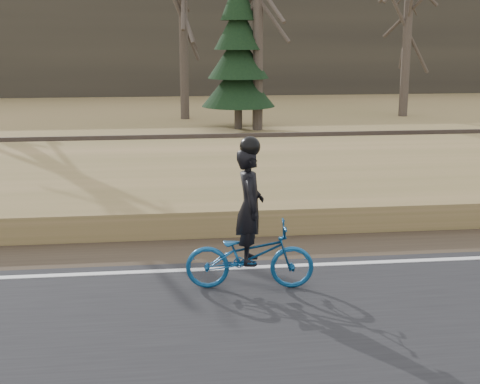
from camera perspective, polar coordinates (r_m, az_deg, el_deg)
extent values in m
cube|color=#9C7C4F|center=(14.65, 18.41, 0.51)|extent=(120.00, 5.00, 0.44)
cube|color=slate|center=(18.08, 13.35, 3.18)|extent=(120.00, 3.00, 0.45)
cube|color=black|center=(18.03, 13.40, 4.10)|extent=(120.00, 2.40, 0.14)
cube|color=brown|center=(17.35, 14.24, 4.19)|extent=(120.00, 0.07, 0.15)
cube|color=brown|center=(18.68, 12.67, 4.90)|extent=(120.00, 0.07, 0.15)
cube|color=#383328|center=(39.20, 2.29, 12.87)|extent=(120.00, 4.00, 6.00)
imported|color=navy|center=(8.69, 0.83, -5.45)|extent=(1.72, 0.76, 0.87)
imported|color=black|center=(8.50, 0.85, -1.23)|extent=(0.42, 0.58, 1.50)
sphere|color=black|center=(8.34, 0.86, 3.89)|extent=(0.26, 0.26, 0.26)
cylinder|color=#50453B|center=(26.78, -4.88, 15.12)|extent=(0.36, 0.36, 8.32)
cylinder|color=#50453B|center=(23.53, 1.55, 13.34)|extent=(0.36, 0.36, 6.62)
cylinder|color=#50453B|center=(28.43, 14.13, 13.87)|extent=(0.36, 0.36, 7.53)
cylinder|color=#50453B|center=(23.92, -0.15, 6.69)|extent=(0.28, 0.28, 1.08)
cone|color=black|center=(23.82, -0.15, 9.21)|extent=(2.60, 2.60, 1.57)
cone|color=black|center=(23.77, -0.15, 11.58)|extent=(2.15, 2.15, 1.57)
cone|color=black|center=(23.76, -0.15, 13.96)|extent=(1.70, 1.70, 1.57)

